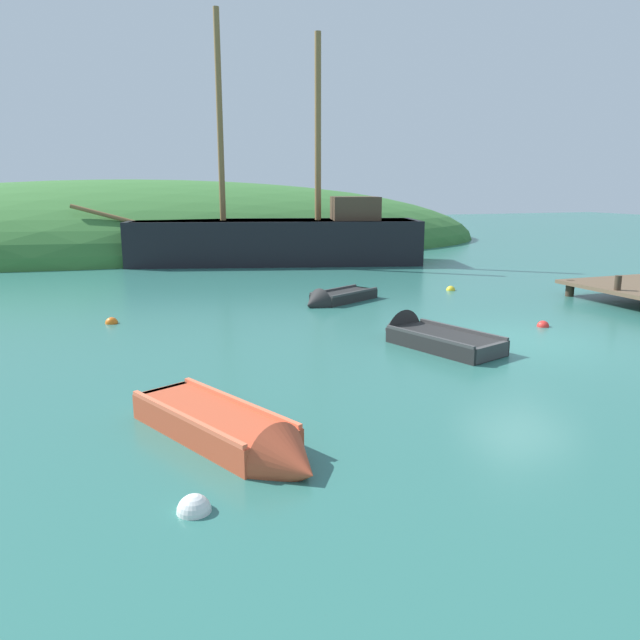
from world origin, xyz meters
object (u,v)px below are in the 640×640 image
rowboat_center (426,339)px  rowboat_outer_left (233,436)px  buoy_yellow (451,290)px  sailing_ship (279,246)px  buoy_orange (112,323)px  buoy_white (194,511)px  buoy_red (543,327)px  rowboat_far (335,300)px

rowboat_center → rowboat_outer_left: bearing=108.3°
rowboat_center → buoy_yellow: size_ratio=10.70×
rowboat_center → sailing_ship: bearing=-22.2°
buoy_orange → buoy_white: bearing=-86.8°
buoy_yellow → buoy_white: bearing=-132.5°
sailing_ship → rowboat_outer_left: size_ratio=4.36×
buoy_orange → buoy_red: bearing=-22.3°
buoy_yellow → buoy_red: size_ratio=1.01×
buoy_yellow → buoy_red: buoy_yellow is taller
rowboat_center → buoy_red: size_ratio=10.81×
rowboat_center → buoy_orange: bearing=36.6°
rowboat_center → buoy_white: bearing=113.8°
buoy_orange → rowboat_outer_left: bearing=-81.2°
buoy_orange → buoy_yellow: bearing=7.0°
buoy_orange → buoy_red: size_ratio=1.07×
sailing_ship → buoy_orange: (-8.07, -11.18, -0.82)m
rowboat_outer_left → buoy_orange: size_ratio=10.99×
buoy_white → buoy_orange: size_ratio=1.18×
rowboat_outer_left → buoy_white: rowboat_outer_left is taller
sailing_ship → buoy_orange: sailing_ship is taller
rowboat_center → buoy_white: size_ratio=8.61×
rowboat_outer_left → rowboat_far: bearing=126.8°
buoy_yellow → rowboat_outer_left: bearing=-134.5°
sailing_ship → rowboat_center: size_ratio=4.72×
buoy_white → buoy_red: bearing=31.3°
buoy_white → buoy_orange: buoy_white is taller
sailing_ship → buoy_white: 23.04m
buoy_yellow → rowboat_far: bearing=-171.1°
buoy_red → buoy_orange: bearing=157.7°
sailing_ship → buoy_white: sailing_ship is taller
rowboat_outer_left → rowboat_center: size_ratio=1.08×
rowboat_outer_left → rowboat_center: bearing=102.6°
buoy_red → sailing_ship: bearing=99.8°
buoy_yellow → buoy_red: 5.89m
rowboat_far → buoy_orange: 6.85m
rowboat_far → buoy_orange: (-6.82, -0.67, -0.09)m
rowboat_outer_left → buoy_white: (-0.80, -1.61, -0.14)m
buoy_orange → buoy_yellow: (11.62, 1.42, 0.00)m
buoy_white → buoy_yellow: (11.03, 12.02, 0.00)m
rowboat_center → buoy_white: rowboat_center is taller
rowboat_outer_left → buoy_orange: (-1.39, 8.99, -0.14)m
sailing_ship → buoy_yellow: size_ratio=50.55×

